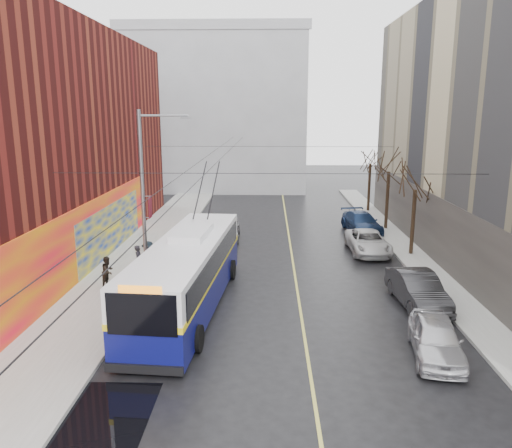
% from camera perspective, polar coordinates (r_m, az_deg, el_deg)
% --- Properties ---
extents(ground, '(140.00, 140.00, 0.00)m').
position_cam_1_polar(ground, '(17.02, 1.25, -18.80)').
color(ground, black).
rests_on(ground, ground).
extents(sidewalk_left, '(4.00, 60.00, 0.15)m').
position_cam_1_polar(sidewalk_left, '(29.07, -14.67, -5.35)').
color(sidewalk_left, gray).
rests_on(sidewalk_left, ground).
extents(sidewalk_right, '(2.00, 60.00, 0.15)m').
position_cam_1_polar(sidewalk_right, '(29.34, 19.33, -5.49)').
color(sidewalk_right, gray).
rests_on(sidewalk_right, ground).
extents(lane_line, '(0.12, 50.00, 0.01)m').
position_cam_1_polar(lane_line, '(29.90, 4.27, -4.59)').
color(lane_line, '#BFB74C').
rests_on(lane_line, ground).
extents(building_far, '(20.50, 12.10, 18.00)m').
position_cam_1_polar(building_far, '(59.79, -4.39, 12.85)').
color(building_far, gray).
rests_on(building_far, ground).
extents(streetlight_pole, '(2.65, 0.60, 9.00)m').
position_cam_1_polar(streetlight_pole, '(25.59, -12.48, 3.34)').
color(streetlight_pole, slate).
rests_on(streetlight_pole, ground).
extents(catenary_wires, '(18.00, 60.00, 0.22)m').
position_cam_1_polar(catenary_wires, '(29.50, -3.52, 7.58)').
color(catenary_wires, black).
extents(tree_near, '(3.20, 3.20, 6.40)m').
position_cam_1_polar(tree_near, '(32.04, 17.83, 5.12)').
color(tree_near, black).
rests_on(tree_near, ground).
extents(tree_mid, '(3.20, 3.20, 6.68)m').
position_cam_1_polar(tree_mid, '(38.73, 15.01, 6.94)').
color(tree_mid, black).
rests_on(tree_mid, ground).
extents(tree_far, '(3.20, 3.20, 6.57)m').
position_cam_1_polar(tree_far, '(45.55, 12.98, 7.72)').
color(tree_far, black).
rests_on(tree_far, ground).
extents(puddle, '(2.53, 3.60, 0.01)m').
position_cam_1_polar(puddle, '(16.66, -16.45, -20.13)').
color(puddle, black).
rests_on(puddle, ground).
extents(pigeons_flying, '(5.33, 3.77, 2.05)m').
position_cam_1_polar(pigeons_flying, '(24.75, -4.52, 9.42)').
color(pigeons_flying, slate).
extents(trolleybus, '(3.80, 13.12, 6.15)m').
position_cam_1_polar(trolleybus, '(23.11, -7.82, -5.50)').
color(trolleybus, '#0A0C4E').
rests_on(trolleybus, ground).
extents(parked_car_a, '(2.36, 4.48, 1.45)m').
position_cam_1_polar(parked_car_a, '(19.99, 19.88, -12.21)').
color(parked_car_a, silver).
rests_on(parked_car_a, ground).
extents(parked_car_b, '(2.04, 4.91, 1.58)m').
position_cam_1_polar(parked_car_b, '(24.62, 17.97, -7.13)').
color(parked_car_b, '#2A2A2C').
rests_on(parked_car_b, ground).
extents(parked_car_c, '(2.45, 5.12, 1.41)m').
position_cam_1_polar(parked_car_c, '(32.83, 12.64, -2.01)').
color(parked_car_c, silver).
rests_on(parked_car_c, ground).
extents(parked_car_d, '(2.82, 5.36, 1.48)m').
position_cam_1_polar(parked_car_d, '(38.27, 11.97, 0.18)').
color(parked_car_d, navy).
rests_on(parked_car_d, ground).
extents(following_car, '(2.04, 4.80, 1.62)m').
position_cam_1_polar(following_car, '(35.55, -3.45, -0.41)').
color(following_car, '#98999D').
rests_on(following_car, ground).
extents(pedestrian_a, '(0.47, 0.67, 1.74)m').
position_cam_1_polar(pedestrian_a, '(27.67, -13.23, -4.14)').
color(pedestrian_a, black).
rests_on(pedestrian_a, sidewalk_left).
extents(pedestrian_b, '(0.78, 0.90, 1.58)m').
position_cam_1_polar(pedestrian_b, '(26.59, -16.58, -5.22)').
color(pedestrian_b, black).
rests_on(pedestrian_b, sidewalk_left).
extents(pedestrian_c, '(1.36, 1.37, 1.90)m').
position_cam_1_polar(pedestrian_c, '(27.79, -12.17, -3.84)').
color(pedestrian_c, black).
rests_on(pedestrian_c, sidewalk_left).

